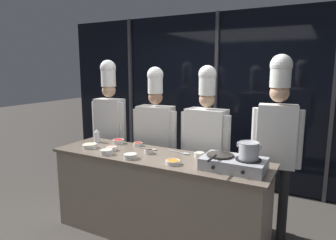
# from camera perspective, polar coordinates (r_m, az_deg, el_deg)

# --- Properties ---
(ground_plane) EXTENTS (24.00, 24.00, 0.00)m
(ground_plane) POSITION_cam_1_polar(r_m,az_deg,el_deg) (3.61, -2.01, -21.14)
(ground_plane) COLOR #47423D
(window_wall_back) EXTENTS (5.75, 0.09, 2.70)m
(window_wall_back) POSITION_cam_1_polar(r_m,az_deg,el_deg) (4.84, 9.21, 3.75)
(window_wall_back) COLOR black
(window_wall_back) RESTS_ON ground_plane
(demo_counter) EXTENTS (2.41, 0.68, 0.93)m
(demo_counter) POSITION_cam_1_polar(r_m,az_deg,el_deg) (3.39, -2.06, -14.36)
(demo_counter) COLOR gray
(demo_counter) RESTS_ON ground_plane
(portable_stove) EXTENTS (0.58, 0.37, 0.12)m
(portable_stove) POSITION_cam_1_polar(r_m,az_deg,el_deg) (2.86, 12.40, -8.09)
(portable_stove) COLOR #B2B5BA
(portable_stove) RESTS_ON demo_counter
(frying_pan) EXTENTS (0.26, 0.45, 0.04)m
(frying_pan) POSITION_cam_1_polar(r_m,az_deg,el_deg) (2.86, 9.87, -6.22)
(frying_pan) COLOR #38332D
(frying_pan) RESTS_ON portable_stove
(stock_pot) EXTENTS (0.21, 0.18, 0.15)m
(stock_pot) POSITION_cam_1_polar(r_m,az_deg,el_deg) (2.78, 15.14, -5.57)
(stock_pot) COLOR #B7BABF
(stock_pot) RESTS_ON portable_stove
(squeeze_bottle_clear) EXTENTS (0.07, 0.07, 0.17)m
(squeeze_bottle_clear) POSITION_cam_1_polar(r_m,az_deg,el_deg) (3.89, -13.39, -2.96)
(squeeze_bottle_clear) COLOR white
(squeeze_bottle_clear) RESTS_ON demo_counter
(prep_bowl_chili_flakes) EXTENTS (0.11, 0.11, 0.04)m
(prep_bowl_chili_flakes) POSITION_cam_1_polar(r_m,az_deg,el_deg) (3.62, -5.74, -4.57)
(prep_bowl_chili_flakes) COLOR white
(prep_bowl_chili_flakes) RESTS_ON demo_counter
(prep_bowl_garlic) EXTENTS (0.13, 0.13, 0.06)m
(prep_bowl_garlic) POSITION_cam_1_polar(r_m,az_deg,el_deg) (3.33, -11.64, -5.91)
(prep_bowl_garlic) COLOR white
(prep_bowl_garlic) RESTS_ON demo_counter
(prep_bowl_soy_glaze) EXTENTS (0.10, 0.10, 0.05)m
(prep_bowl_soy_glaze) POSITION_cam_1_polar(r_m,az_deg,el_deg) (3.30, -3.65, -5.96)
(prep_bowl_soy_glaze) COLOR white
(prep_bowl_soy_glaze) RESTS_ON demo_counter
(prep_bowl_shrimp) EXTENTS (0.12, 0.12, 0.05)m
(prep_bowl_shrimp) POSITION_cam_1_polar(r_m,az_deg,el_deg) (3.47, -10.73, -5.32)
(prep_bowl_shrimp) COLOR white
(prep_bowl_shrimp) RESTS_ON demo_counter
(prep_bowl_bean_sprouts) EXTENTS (0.14, 0.14, 0.05)m
(prep_bowl_bean_sprouts) POSITION_cam_1_polar(r_m,az_deg,el_deg) (3.15, -7.21, -6.77)
(prep_bowl_bean_sprouts) COLOR white
(prep_bowl_bean_sprouts) RESTS_ON demo_counter
(prep_bowl_chicken) EXTENTS (0.11, 0.11, 0.05)m
(prep_bowl_chicken) POSITION_cam_1_polar(r_m,az_deg,el_deg) (3.19, 5.96, -6.53)
(prep_bowl_chicken) COLOR white
(prep_bowl_chicken) RESTS_ON demo_counter
(prep_bowl_noodles) EXTENTS (0.17, 0.17, 0.05)m
(prep_bowl_noodles) POSITION_cam_1_polar(r_m,az_deg,el_deg) (3.64, -14.69, -4.73)
(prep_bowl_noodles) COLOR white
(prep_bowl_noodles) RESTS_ON demo_counter
(prep_bowl_bell_pepper) EXTENTS (0.14, 0.14, 0.05)m
(prep_bowl_bell_pepper) POSITION_cam_1_polar(r_m,az_deg,el_deg) (3.77, -9.42, -4.00)
(prep_bowl_bell_pepper) COLOR white
(prep_bowl_bell_pepper) RESTS_ON demo_counter
(prep_bowl_carrots) EXTENTS (0.15, 0.15, 0.04)m
(prep_bowl_carrots) POSITION_cam_1_polar(r_m,az_deg,el_deg) (2.95, 0.91, -7.98)
(prep_bowl_carrots) COLOR white
(prep_bowl_carrots) RESTS_ON demo_counter
(serving_spoon_slotted) EXTENTS (0.28, 0.07, 0.02)m
(serving_spoon_slotted) POSITION_cam_1_polar(r_m,az_deg,el_deg) (3.30, 2.98, -6.30)
(serving_spoon_slotted) COLOR #B2B5BA
(serving_spoon_slotted) RESTS_ON demo_counter
(serving_spoon_solid) EXTENTS (0.23, 0.05, 0.02)m
(serving_spoon_solid) POSITION_cam_1_polar(r_m,az_deg,el_deg) (3.46, -3.13, -5.57)
(serving_spoon_solid) COLOR #B2B5BA
(serving_spoon_solid) RESTS_ON demo_counter
(chef_head) EXTENTS (0.52, 0.24, 1.97)m
(chef_head) POSITION_cam_1_polar(r_m,az_deg,el_deg) (4.26, -11.05, 0.20)
(chef_head) COLOR #2D3856
(chef_head) RESTS_ON ground_plane
(chef_sous) EXTENTS (0.60, 0.29, 1.88)m
(chef_sous) POSITION_cam_1_polar(r_m,az_deg,el_deg) (3.89, -2.38, -2.04)
(chef_sous) COLOR #2D3856
(chef_sous) RESTS_ON ground_plane
(chef_line) EXTENTS (0.63, 0.27, 1.89)m
(chef_line) POSITION_cam_1_polar(r_m,az_deg,el_deg) (3.58, 7.23, -3.14)
(chef_line) COLOR #4C4C51
(chef_line) RESTS_ON ground_plane
(chef_pastry) EXTENTS (0.51, 0.25, 2.00)m
(chef_pastry) POSITION_cam_1_polar(r_m,az_deg,el_deg) (3.33, 20.04, -2.13)
(chef_pastry) COLOR #232326
(chef_pastry) RESTS_ON ground_plane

